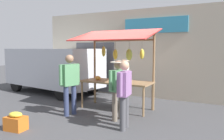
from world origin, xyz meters
TOP-DOWN VIEW (x-y plane):
  - ground_plane at (0.00, 0.00)m, footprint 40.00×40.00m
  - street_backdrop at (0.04, -2.20)m, footprint 9.00×0.30m
  - market_stall at (0.00, -0.02)m, footprint 2.50×1.46m
  - vendor_with_sunhat at (0.12, -0.75)m, footprint 0.39×0.66m
  - shopper_with_shopping_bag at (-0.56, 1.00)m, footprint 0.41×0.67m
  - shopper_in_grey_tee at (-1.00, 1.54)m, footprint 0.29×0.68m
  - shopper_with_ponytail at (0.84, 1.24)m, footprint 0.31×0.71m
  - parked_van at (3.83, -1.17)m, footprint 4.62×2.48m
  - produce_crate_near at (1.17, 2.82)m, footprint 0.50×0.38m

SIDE VIEW (x-z plane):
  - ground_plane at x=0.00m, z-range 0.00..0.00m
  - produce_crate_near at x=1.17m, z-range -0.02..0.41m
  - vendor_with_sunhat at x=0.12m, z-range 0.12..1.64m
  - shopper_with_shopping_bag at x=-0.56m, z-range 0.14..1.71m
  - shopper_in_grey_tee at x=-1.00m, z-range 0.12..1.73m
  - shopper_with_ponytail at x=0.84m, z-range 0.15..1.86m
  - parked_van at x=3.83m, z-range 0.18..2.06m
  - market_stall at x=0.00m, z-range 0.30..2.80m
  - street_backdrop at x=0.04m, z-range 0.00..3.40m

